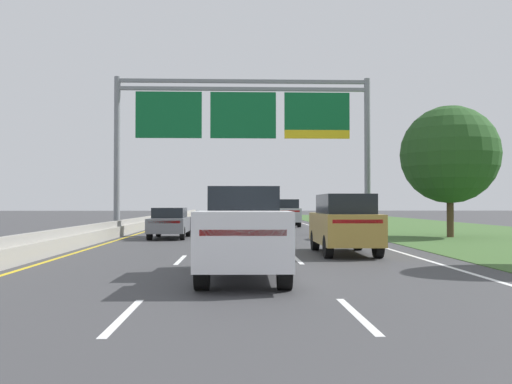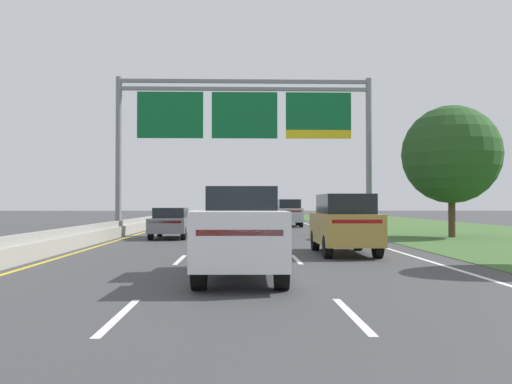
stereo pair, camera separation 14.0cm
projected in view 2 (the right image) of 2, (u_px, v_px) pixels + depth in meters
name	position (u px, v px, depth m)	size (l,w,h in m)	color
ground_plane	(239.00, 234.00, 33.47)	(220.00, 220.00, 0.00)	#3D3D3F
lane_striping	(239.00, 234.00, 33.02)	(11.96, 106.00, 0.01)	white
grass_verge_right	(473.00, 233.00, 33.85)	(14.00, 110.00, 0.02)	#3D602D
median_barrier_concrete	(127.00, 228.00, 33.30)	(0.60, 110.00, 0.85)	#99968E
overhead_sign_gantry	(245.00, 122.00, 33.16)	(15.06, 0.42, 9.20)	gray
pickup_truck_white	(242.00, 233.00, 13.59)	(2.09, 5.43, 2.20)	silver
car_red_right_lane_sedan	(279.00, 214.00, 51.44)	(1.93, 4.44, 1.57)	maroon
car_silver_right_lane_suv	(289.00, 212.00, 44.28)	(1.95, 4.72, 2.11)	#B2B5BA
car_gold_right_lane_suv	(344.00, 223.00, 20.00)	(1.93, 4.71, 2.11)	#A38438
car_grey_left_lane_sedan	(171.00, 222.00, 29.14)	(1.85, 4.41, 1.57)	slate
car_navy_centre_lane_sedan	(242.00, 219.00, 36.32)	(1.88, 4.43, 1.57)	#161E47
roadside_tree_mid	(451.00, 155.00, 29.85)	(5.16, 5.16, 6.96)	#4C3823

